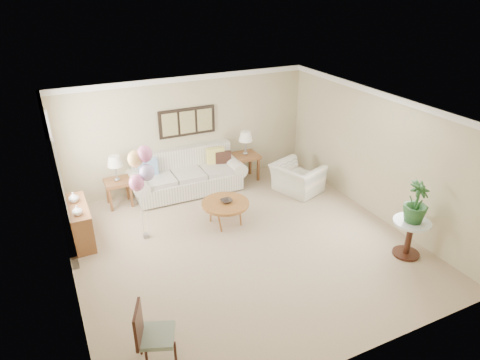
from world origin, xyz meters
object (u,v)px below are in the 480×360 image
at_px(coffee_table, 225,204).
at_px(accent_chair, 150,333).
at_px(balloon_cluster, 141,168).
at_px(armchair, 297,178).
at_px(sofa, 187,176).

distance_m(coffee_table, accent_chair, 3.57).
bearing_deg(balloon_cluster, accent_chair, -103.47).
bearing_deg(accent_chair, balloon_cluster, 76.53).
xyz_separation_m(coffee_table, balloon_cluster, (-1.56, 0.19, 1.03)).
bearing_deg(balloon_cluster, armchair, 6.42).
bearing_deg(sofa, balloon_cluster, -131.12).
height_order(sofa, coffee_table, sofa).
xyz_separation_m(coffee_table, armchair, (2.08, 0.60, -0.11)).
distance_m(coffee_table, armchair, 2.17).
relative_size(accent_chair, balloon_cluster, 0.51).
relative_size(sofa, balloon_cluster, 1.42).
bearing_deg(coffee_table, accent_chair, -129.41).
relative_size(sofa, accent_chair, 2.81).
bearing_deg(sofa, coffee_table, -82.97).
bearing_deg(armchair, accent_chair, 108.83).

